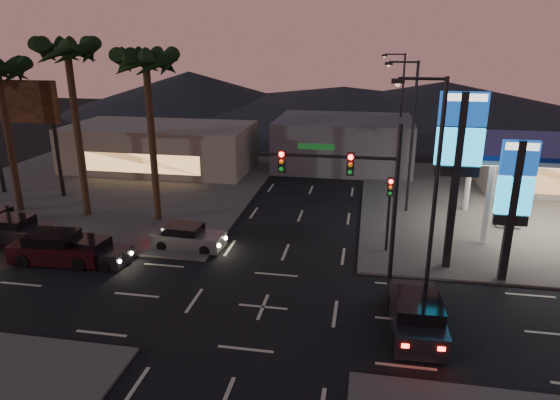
% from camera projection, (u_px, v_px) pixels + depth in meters
% --- Properties ---
extents(ground, '(140.00, 140.00, 0.00)m').
position_uv_depth(ground, '(263.00, 307.00, 22.14)').
color(ground, black).
rests_on(ground, ground).
extents(corner_lot_ne, '(24.00, 24.00, 0.12)m').
position_uv_depth(corner_lot_ne, '(538.00, 209.00, 34.39)').
color(corner_lot_ne, '#47443F').
rests_on(corner_lot_ne, ground).
extents(corner_lot_nw, '(24.00, 24.00, 0.12)m').
position_uv_depth(corner_lot_nw, '(109.00, 186.00, 39.76)').
color(corner_lot_nw, '#47443F').
rests_on(corner_lot_nw, ground).
extents(convenience_store, '(10.00, 6.00, 4.00)m').
position_uv_depth(convenience_store, '(550.00, 166.00, 38.12)').
color(convenience_store, '#726B5B').
rests_on(convenience_store, ground).
extents(pylon_sign_tall, '(2.20, 0.35, 9.00)m').
position_uv_depth(pylon_sign_tall, '(459.00, 147.00, 23.85)').
color(pylon_sign_tall, black).
rests_on(pylon_sign_tall, ground).
extents(pylon_sign_short, '(1.60, 0.35, 7.00)m').
position_uv_depth(pylon_sign_short, '(515.00, 190.00, 23.04)').
color(pylon_sign_short, black).
rests_on(pylon_sign_short, ground).
extents(traffic_signal_mast, '(6.10, 0.39, 8.00)m').
position_uv_depth(traffic_signal_mast, '(355.00, 186.00, 21.73)').
color(traffic_signal_mast, black).
rests_on(traffic_signal_mast, ground).
extents(pedestal_signal, '(0.32, 0.39, 4.30)m').
position_uv_depth(pedestal_signal, '(389.00, 202.00, 26.82)').
color(pedestal_signal, black).
rests_on(pedestal_signal, ground).
extents(streetlight_near, '(2.14, 0.25, 10.00)m').
position_uv_depth(streetlight_near, '(431.00, 185.00, 20.14)').
color(streetlight_near, black).
rests_on(streetlight_near, ground).
extents(streetlight_mid, '(2.14, 0.25, 10.00)m').
position_uv_depth(streetlight_mid, '(410.00, 129.00, 32.29)').
color(streetlight_mid, black).
rests_on(streetlight_mid, ground).
extents(streetlight_far, '(2.14, 0.25, 10.00)m').
position_uv_depth(streetlight_far, '(399.00, 102.00, 45.38)').
color(streetlight_far, black).
rests_on(streetlight_far, ground).
extents(palm_a, '(4.41, 4.41, 10.86)m').
position_uv_depth(palm_a, '(146.00, 72.00, 29.58)').
color(palm_a, black).
rests_on(palm_a, ground).
extents(palm_b, '(4.41, 4.41, 11.46)m').
position_uv_depth(palm_b, '(68.00, 62.00, 30.25)').
color(palm_b, black).
rests_on(palm_b, ground).
extents(billboard, '(6.00, 0.30, 8.50)m').
position_uv_depth(billboard, '(21.00, 111.00, 35.75)').
color(billboard, black).
rests_on(billboard, ground).
extents(building_far_west, '(16.00, 8.00, 4.00)m').
position_uv_depth(building_far_west, '(161.00, 147.00, 44.43)').
color(building_far_west, '#726B5B').
rests_on(building_far_west, ground).
extents(building_far_mid, '(12.00, 9.00, 4.40)m').
position_uv_depth(building_far_mid, '(344.00, 143.00, 45.42)').
color(building_far_mid, '#4C4C51').
rests_on(building_far_mid, ground).
extents(hill_left, '(40.00, 40.00, 6.00)m').
position_uv_depth(hill_left, '(190.00, 90.00, 81.48)').
color(hill_left, black).
rests_on(hill_left, ground).
extents(hill_right, '(50.00, 50.00, 5.00)m').
position_uv_depth(hill_right, '(444.00, 99.00, 74.92)').
color(hill_right, black).
rests_on(hill_right, ground).
extents(hill_center, '(60.00, 60.00, 4.00)m').
position_uv_depth(hill_center, '(343.00, 100.00, 77.60)').
color(hill_center, black).
rests_on(hill_center, ground).
extents(car_lane_a_front, '(4.13, 2.08, 1.30)m').
position_uv_depth(car_lane_a_front, '(92.00, 251.00, 26.36)').
color(car_lane_a_front, black).
rests_on(car_lane_a_front, ground).
extents(car_lane_a_mid, '(5.03, 2.33, 1.61)m').
position_uv_depth(car_lane_a_mid, '(58.00, 248.00, 26.43)').
color(car_lane_a_mid, black).
rests_on(car_lane_a_mid, ground).
extents(car_lane_b_front, '(4.23, 1.97, 1.35)m').
position_uv_depth(car_lane_b_front, '(188.00, 237.00, 28.16)').
color(car_lane_b_front, '#5B5B5E').
rests_on(car_lane_b_front, ground).
extents(car_lane_b_mid, '(4.63, 2.07, 1.49)m').
position_uv_depth(car_lane_b_mid, '(16.00, 230.00, 28.99)').
color(car_lane_b_mid, black).
rests_on(car_lane_b_mid, ground).
extents(suv_station, '(2.18, 4.78, 1.57)m').
position_uv_depth(suv_station, '(416.00, 315.00, 20.15)').
color(suv_station, black).
rests_on(suv_station, ground).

